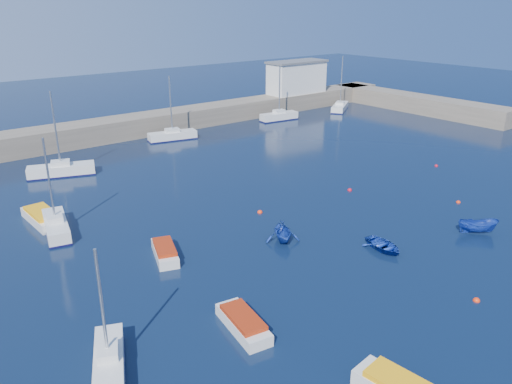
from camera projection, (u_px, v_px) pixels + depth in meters
ground at (433, 268)px, 33.65m from camera, size 220.00×220.00×0.00m
back_wall at (132, 126)px, 66.83m from camera, size 96.00×4.50×2.60m
right_arm at (416, 103)px, 82.23m from camera, size 4.50×32.00×2.60m
harbor_office at (297, 78)px, 82.97m from camera, size 10.00×4.00×5.00m
sailboat_1 at (109, 362)px, 24.00m from camera, size 3.23×5.06×6.64m
sailboat_3 at (56, 226)px, 38.67m from camera, size 2.79×5.89×7.59m
sailboat_5 at (61, 170)px, 51.49m from camera, size 6.82×3.98×8.71m
sailboat_6 at (173, 135)px, 65.01m from camera, size 6.46×3.02×8.25m
sailboat_7 at (279, 116)px, 75.94m from camera, size 6.15×2.43×8.03m
sailboat_8 at (340, 107)px, 83.21m from camera, size 6.68×5.34×8.79m
motorboat_0 at (243, 323)px, 27.16m from camera, size 2.10×4.31×0.92m
motorboat_1 at (165, 252)px, 34.90m from camera, size 2.58×4.13×0.96m
motorboat_2 at (42, 217)px, 40.49m from camera, size 2.02×5.11×1.04m
dinghy_center at (384, 246)px, 36.04m from camera, size 2.70×3.46×0.65m
dinghy_left at (282, 231)px, 37.22m from camera, size 3.68×3.83×1.56m
dinghy_right at (478, 226)px, 38.52m from camera, size 3.03×2.89×1.18m
buoy_0 at (476, 301)px, 29.93m from camera, size 0.42×0.42×0.42m
buoy_1 at (350, 190)px, 47.60m from camera, size 0.44×0.44×0.44m
buoy_2 at (458, 203)px, 44.71m from camera, size 0.38×0.38×0.38m
buoy_3 at (260, 213)px, 42.57m from camera, size 0.45×0.45×0.45m
buoy_4 at (436, 166)px, 54.71m from camera, size 0.38×0.38×0.38m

